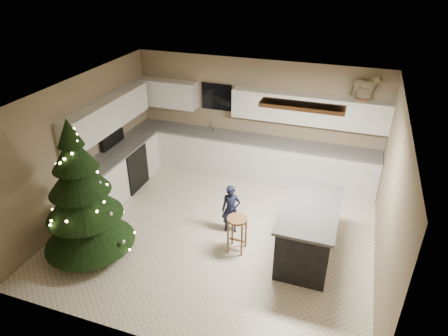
{
  "coord_description": "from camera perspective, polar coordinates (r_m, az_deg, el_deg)",
  "views": [
    {
      "loc": [
        2.03,
        -5.55,
        4.57
      ],
      "look_at": [
        0.0,
        0.35,
        1.15
      ],
      "focal_mm": 32.0,
      "sensor_mm": 36.0,
      "label": 1
    }
  ],
  "objects": [
    {
      "name": "rocking_horse",
      "position": [
        8.21,
        19.41,
        10.85
      ],
      "size": [
        0.6,
        0.29,
        0.52
      ],
      "rotation": [
        0.0,
        0.0,
        1.6
      ],
      "color": "brown",
      "rests_on": "cabinetry"
    },
    {
      "name": "island",
      "position": [
        6.83,
        11.89,
        -8.79
      ],
      "size": [
        0.9,
        1.7,
        0.95
      ],
      "color": "black",
      "rests_on": "ground_plane"
    },
    {
      "name": "christmas_tree",
      "position": [
        6.81,
        -19.5,
        -4.68
      ],
      "size": [
        1.54,
        1.49,
        2.46
      ],
      "rotation": [
        0.0,
        0.0,
        0.21
      ],
      "color": "#3F2816",
      "rests_on": "ground_plane"
    },
    {
      "name": "cabinetry",
      "position": [
        8.66,
        -2.91,
        2.58
      ],
      "size": [
        5.5,
        3.2,
        2.0
      ],
      "color": "silver",
      "rests_on": "ground_plane"
    },
    {
      "name": "room_shell",
      "position": [
        6.54,
        -0.8,
        3.19
      ],
      "size": [
        5.52,
        5.02,
        2.61
      ],
      "color": "gray",
      "rests_on": "ground_plane"
    },
    {
      "name": "bar_stool",
      "position": [
        6.77,
        1.89,
        -8.3
      ],
      "size": [
        0.34,
        0.34,
        0.66
      ],
      "rotation": [
        0.0,
        0.0,
        0.24
      ],
      "color": "brown",
      "rests_on": "ground_plane"
    },
    {
      "name": "ground_plane",
      "position": [
        7.47,
        -0.88,
        -8.99
      ],
      "size": [
        5.5,
        5.5,
        0.0
      ],
      "primitive_type": "plane",
      "color": "silver"
    },
    {
      "name": "toddler",
      "position": [
        7.21,
        1.0,
        -5.92
      ],
      "size": [
        0.39,
        0.31,
        0.94
      ],
      "primitive_type": "imported",
      "rotation": [
        0.0,
        0.0,
        0.29
      ],
      "color": "black",
      "rests_on": "ground_plane"
    }
  ]
}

